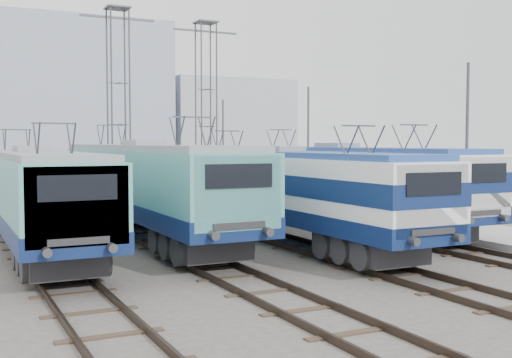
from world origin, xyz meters
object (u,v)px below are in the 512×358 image
Objects in this scene: mast_front at (467,153)px; mast_rear at (223,148)px; catenary_tower_east at (206,102)px; locomotive_far_right at (338,177)px; catenary_tower_west at (119,97)px; mast_mid at (308,150)px; locomotive_center_left at (146,181)px; locomotive_center_right at (283,185)px; locomotive_far_left at (33,190)px; safety_cone at (474,230)px.

mast_front and mast_rear have the same top height.
catenary_tower_east is at bearing -136.40° from mast_rear.
locomotive_far_right is 17.99m from mast_rear.
mast_mid is (8.60, -8.00, -3.14)m from catenary_tower_west.
locomotive_center_left is 1.56× the size of catenary_tower_east.
mast_front is (1.85, -6.15, 1.19)m from locomotive_far_right.
catenary_tower_east is at bearing 77.21° from locomotive_center_right.
locomotive_center_right is 2.50× the size of mast_mid.
locomotive_far_left is 1.00× the size of locomotive_center_right.
locomotive_center_right is 5.34m from locomotive_far_right.
catenary_tower_east reaches higher than locomotive_far_left.
locomotive_far_left is at bearing 157.47° from safety_cone.
catenary_tower_east is 4.28m from mast_rear.
catenary_tower_east is at bearing 17.10° from catenary_tower_west.
mast_mid is 12.00m from mast_rear.
locomotive_far_right is at bearing 104.65° from safety_cone.
locomotive_far_left is at bearing -130.12° from mast_rear.
locomotive_far_right is at bearing -107.54° from mast_mid.
locomotive_center_right is at bearing -37.23° from locomotive_center_left.
locomotive_center_left is at bearing 176.52° from locomotive_far_right.
safety_cone is at bearing -67.52° from catenary_tower_west.
locomotive_far_left is 1.47× the size of catenary_tower_east.
mast_rear is (2.10, 2.00, -3.14)m from catenary_tower_east.
locomotive_center_left reaches higher than locomotive_center_right.
catenary_tower_east is 1.71× the size of mast_front.
locomotive_center_right is 21.71m from mast_rear.
catenary_tower_west is 6.80m from catenary_tower_east.
locomotive_center_right is at bearing 152.71° from mast_front.
mast_front is (10.85, -6.70, 1.17)m from locomotive_center_left.
catenary_tower_west reaches higher than locomotive_far_left.
locomotive_far_left is at bearing 164.44° from locomotive_center_right.
catenary_tower_east is 1.71× the size of mast_rear.
mast_rear is at bearing 24.94° from catenary_tower_west.
locomotive_center_left is at bearing -99.60° from catenary_tower_west.
locomotive_center_right is 7.51m from safety_cone.
locomotive_center_left is at bearing 11.47° from locomotive_far_left.
mast_mid is 1.00× the size of mast_rear.
locomotive_far_right is at bearing 32.55° from locomotive_center_right.
catenary_tower_west is 1.71× the size of mast_rear.
catenary_tower_east is (6.50, 2.00, 0.00)m from catenary_tower_west.
locomotive_center_right is at bearing -126.05° from mast_mid.
catenary_tower_east is 22.32m from mast_front.
locomotive_center_right is 2.50× the size of mast_front.
safety_cone is (10.75, -7.24, -1.75)m from locomotive_center_left.
mast_front is at bearing -90.00° from mast_rear.
locomotive_center_left is 14.17m from catenary_tower_west.
locomotive_center_left is 1.07× the size of locomotive_center_right.
mast_front is 12.66× the size of safety_cone.
mast_rear is at bearing 89.77° from safety_cone.
mast_mid is at bearing 53.95° from locomotive_center_right.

